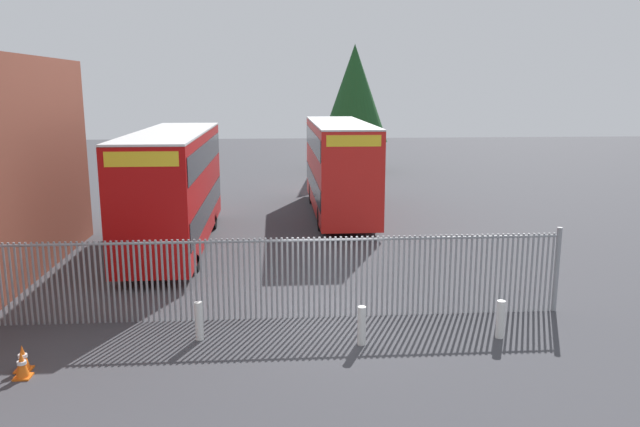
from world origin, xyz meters
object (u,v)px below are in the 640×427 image
object	(u,v)px
double_decker_bus_behind_fence_left	(339,164)
traffic_cone_by_gate	(22,365)
double_decker_bus_near_gate	(174,184)
bollard_near_right	(500,319)
traffic_cone_mid_forecourt	(23,358)
bollard_near_left	(199,321)
bollard_center_front	(362,326)

from	to	relation	value
double_decker_bus_behind_fence_left	traffic_cone_by_gate	size ratio (longest dim) A/B	18.32
double_decker_bus_near_gate	bollard_near_right	size ratio (longest dim) A/B	11.38
double_decker_bus_near_gate	traffic_cone_mid_forecourt	world-z (taller)	double_decker_bus_near_gate
double_decker_bus_near_gate	traffic_cone_mid_forecourt	bearing A→B (deg)	-99.04
double_decker_bus_behind_fence_left	bollard_near_right	xyz separation A→B (m)	(2.40, -15.11, -1.95)
double_decker_bus_behind_fence_left	bollard_near_left	bearing A→B (deg)	-108.55
bollard_near_right	double_decker_bus_near_gate	bearing A→B (deg)	134.21
traffic_cone_mid_forecourt	double_decker_bus_near_gate	bearing A→B (deg)	80.96
traffic_cone_by_gate	traffic_cone_mid_forecourt	distance (m)	0.36
bollard_near_left	bollard_near_right	world-z (taller)	same
double_decker_bus_near_gate	traffic_cone_by_gate	xyz separation A→B (m)	(-1.56, -10.86, -2.13)
double_decker_bus_near_gate	bollard_center_front	size ratio (longest dim) A/B	11.38
traffic_cone_mid_forecourt	double_decker_bus_behind_fence_left	bearing A→B (deg)	62.07
bollard_center_front	traffic_cone_by_gate	distance (m)	7.48
bollard_near_right	traffic_cone_by_gate	bearing A→B (deg)	-172.94
bollard_near_right	traffic_cone_mid_forecourt	bearing A→B (deg)	-174.80
bollard_near_right	traffic_cone_by_gate	size ratio (longest dim) A/B	1.61
bollard_center_front	traffic_cone_by_gate	xyz separation A→B (m)	(-7.39, -1.19, -0.19)
traffic_cone_by_gate	bollard_near_left	bearing A→B (deg)	26.83
bollard_near_left	bollard_near_right	size ratio (longest dim) A/B	1.00
double_decker_bus_near_gate	traffic_cone_by_gate	size ratio (longest dim) A/B	18.32
bollard_near_left	bollard_near_right	xyz separation A→B (m)	(7.33, -0.43, 0.00)
bollard_center_front	traffic_cone_mid_forecourt	world-z (taller)	bollard_center_front
bollard_near_left	bollard_center_front	world-z (taller)	same
bollard_near_left	traffic_cone_by_gate	bearing A→B (deg)	-153.17
double_decker_bus_behind_fence_left	bollard_center_front	world-z (taller)	double_decker_bus_behind_fence_left
bollard_near_left	double_decker_bus_near_gate	bearing A→B (deg)	102.03
bollard_center_front	bollard_near_right	world-z (taller)	same
bollard_near_left	bollard_near_right	distance (m)	7.34
bollard_center_front	traffic_cone_by_gate	bearing A→B (deg)	-170.88
traffic_cone_by_gate	traffic_cone_mid_forecourt	world-z (taller)	same
bollard_near_right	bollard_center_front	bearing A→B (deg)	-177.43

